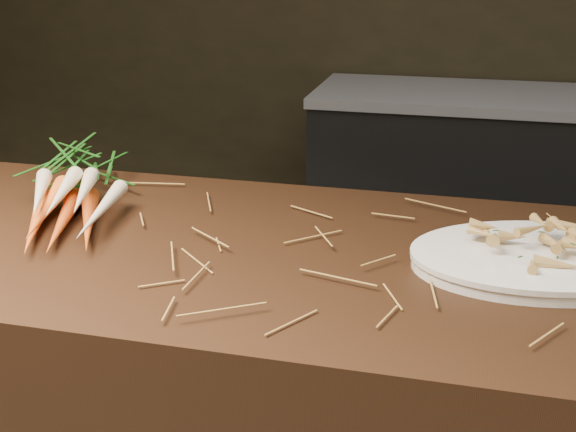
% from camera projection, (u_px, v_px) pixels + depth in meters
% --- Properties ---
extents(back_counter, '(1.82, 0.62, 0.84)m').
position_uv_depth(back_counter, '(533.00, 195.00, 2.99)').
color(back_counter, black).
rests_on(back_counter, ground).
extents(straw_bedding, '(1.40, 0.60, 0.02)m').
position_uv_depth(straw_bedding, '(454.00, 260.00, 1.18)').
color(straw_bedding, '#A97737').
rests_on(straw_bedding, main_counter).
extents(root_veg_bunch, '(0.34, 0.54, 0.10)m').
position_uv_depth(root_veg_bunch, '(74.00, 182.00, 1.44)').
color(root_veg_bunch, '#D1490D').
rests_on(root_veg_bunch, main_counter).
extents(serving_platter, '(0.48, 0.38, 0.02)m').
position_uv_depth(serving_platter, '(542.00, 261.00, 1.17)').
color(serving_platter, white).
rests_on(serving_platter, main_counter).
extents(roasted_veg_heap, '(0.24, 0.20, 0.05)m').
position_uv_depth(roasted_veg_heap, '(545.00, 242.00, 1.15)').
color(roasted_veg_heap, olive).
rests_on(roasted_veg_heap, serving_platter).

